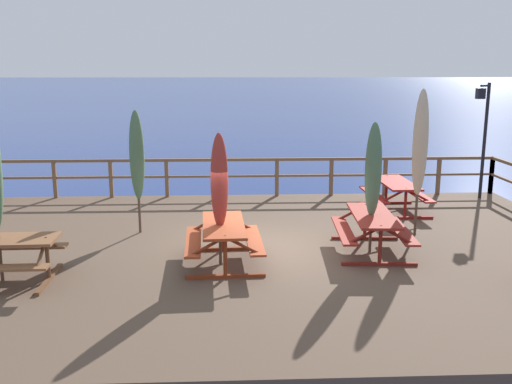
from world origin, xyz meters
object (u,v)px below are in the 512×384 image
picnic_table_front_left (373,224)px  patio_umbrella_short_mid (219,182)px  picnic_table_front_right (396,190)px  lamp_post_hooked (483,123)px  picnic_table_back_left (224,235)px  patio_umbrella_tall_mid_left (373,171)px  patio_umbrella_tall_back_right (137,156)px  patio_umbrella_short_front (420,144)px

picnic_table_front_left → patio_umbrella_short_mid: 3.20m
picnic_table_front_right → lamp_post_hooked: (2.69, 1.25, 1.55)m
picnic_table_front_left → picnic_table_back_left: bearing=-169.3°
patio_umbrella_tall_mid_left → patio_umbrella_short_mid: bearing=-168.7°
patio_umbrella_tall_back_right → picnic_table_front_right: bearing=14.8°
picnic_table_front_right → patio_umbrella_short_front: size_ratio=0.62×
picnic_table_front_left → patio_umbrella_tall_mid_left: (-0.03, -0.00, 1.08)m
picnic_table_back_left → patio_umbrella_short_mid: patio_umbrella_short_mid is taller
patio_umbrella_tall_back_right → lamp_post_hooked: 9.35m
picnic_table_front_right → patio_umbrella_tall_mid_left: patio_umbrella_tall_mid_left is taller
picnic_table_front_left → patio_umbrella_tall_mid_left: bearing=-172.8°
picnic_table_back_left → patio_umbrella_tall_mid_left: size_ratio=0.76×
patio_umbrella_tall_mid_left → patio_umbrella_tall_back_right: 5.02m
picnic_table_front_left → patio_umbrella_tall_mid_left: 1.08m
patio_umbrella_short_mid → picnic_table_front_right: bearing=40.9°
patio_umbrella_short_mid → lamp_post_hooked: (7.07, 5.05, 0.55)m
picnic_table_front_right → patio_umbrella_short_front: 2.56m
patio_umbrella_tall_mid_left → lamp_post_hooked: bearing=47.3°
picnic_table_front_left → patio_umbrella_tall_mid_left: size_ratio=0.81×
picnic_table_back_left → patio_umbrella_short_front: bearing=21.7°
patio_umbrella_short_front → patio_umbrella_tall_back_right: (-6.03, 0.47, -0.29)m
picnic_table_back_left → patio_umbrella_short_mid: 1.00m
patio_umbrella_short_mid → patio_umbrella_tall_mid_left: bearing=11.3°
picnic_table_front_right → patio_umbrella_short_mid: bearing=-139.1°
picnic_table_front_right → picnic_table_front_left: same height
patio_umbrella_tall_mid_left → patio_umbrella_short_front: bearing=41.1°
picnic_table_back_left → picnic_table_front_right: size_ratio=0.99×
patio_umbrella_tall_back_right → lamp_post_hooked: (8.89, 2.89, 0.39)m
patio_umbrella_tall_mid_left → picnic_table_front_right: bearing=66.0°
picnic_table_front_right → patio_umbrella_tall_back_right: bearing=-165.2°
patio_umbrella_short_front → lamp_post_hooked: size_ratio=0.99×
lamp_post_hooked → patio_umbrella_tall_back_right: bearing=-162.0°
patio_umbrella_short_mid → patio_umbrella_tall_mid_left: size_ratio=0.95×
patio_umbrella_short_mid → patio_umbrella_tall_mid_left: patio_umbrella_tall_mid_left is taller
picnic_table_front_left → lamp_post_hooked: (4.09, 4.46, 1.55)m
picnic_table_back_left → lamp_post_hooked: bearing=35.6°
patio_umbrella_tall_mid_left → lamp_post_hooked: 6.09m
patio_umbrella_short_front → patio_umbrella_tall_mid_left: (-1.27, -1.11, -0.37)m
picnic_table_front_right → lamp_post_hooked: 3.35m
picnic_table_back_left → picnic_table_front_right: same height
picnic_table_front_left → lamp_post_hooked: 6.24m
lamp_post_hooked → patio_umbrella_short_front: bearing=-130.4°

